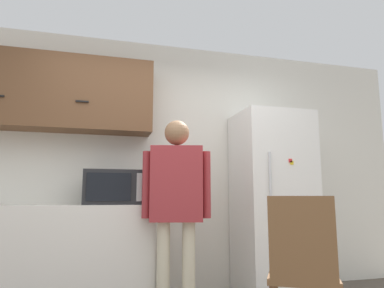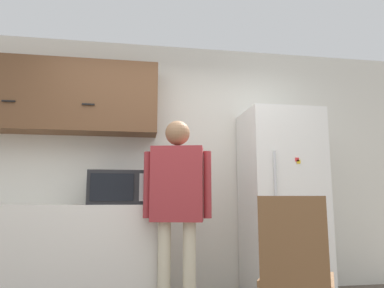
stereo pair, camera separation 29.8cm
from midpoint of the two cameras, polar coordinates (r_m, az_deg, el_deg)
name	(u,v)px [view 2 (the right image)]	position (r m, az deg, el deg)	size (l,w,h in m)	color
back_wall	(165,164)	(3.75, -2.33, -3.29)	(6.00, 0.06, 2.70)	silver
counter	(40,256)	(3.50, -21.73, -16.92)	(2.09, 0.60, 0.92)	silver
upper_cabinets	(54,97)	(3.73, -19.93, 7.48)	(2.09, 0.34, 0.74)	brown
microwave	(119,188)	(3.34, -9.61, -7.18)	(0.55, 0.42, 0.31)	#232326
person	(177,194)	(3.00, 0.37, -8.30)	(0.58, 0.32, 1.67)	beige
refrigerator	(282,202)	(3.72, 17.00, -9.18)	(0.75, 0.68, 1.88)	white
chair	(296,268)	(2.43, 20.48, -18.82)	(0.61, 0.61, 1.00)	brown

